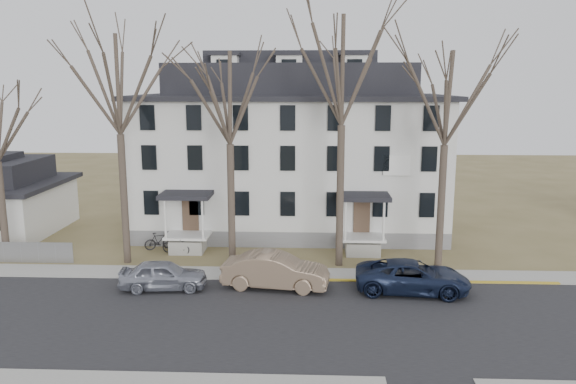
{
  "coord_description": "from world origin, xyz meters",
  "views": [
    {
      "loc": [
        -0.61,
        -20.37,
        10.01
      ],
      "look_at": [
        -1.82,
        9.0,
        4.3
      ],
      "focal_mm": 35.0,
      "sensor_mm": 36.0,
      "label": 1
    }
  ],
  "objects_px": {
    "boarding_house": "(291,152)",
    "bicycle_left": "(176,246)",
    "tree_mid_left": "(229,91)",
    "car_navy": "(412,277)",
    "tree_far_left": "(117,77)",
    "tree_center": "(343,62)",
    "car_tan": "(275,271)",
    "tree_mid_right": "(447,91)",
    "car_silver": "(163,276)",
    "bicycle_right": "(159,242)"
  },
  "relations": [
    {
      "from": "bicycle_left",
      "to": "car_silver",
      "type": "bearing_deg",
      "value": -154.51
    },
    {
      "from": "tree_center",
      "to": "bicycle_left",
      "type": "relative_size",
      "value": 8.01
    },
    {
      "from": "tree_mid_right",
      "to": "car_silver",
      "type": "distance_m",
      "value": 17.37
    },
    {
      "from": "car_silver",
      "to": "car_tan",
      "type": "height_order",
      "value": "car_tan"
    },
    {
      "from": "tree_mid_right",
      "to": "bicycle_right",
      "type": "relative_size",
      "value": 7.16
    },
    {
      "from": "boarding_house",
      "to": "tree_center",
      "type": "xyz_separation_m",
      "value": [
        3.0,
        -8.15,
        5.71
      ]
    },
    {
      "from": "bicycle_left",
      "to": "bicycle_right",
      "type": "xyz_separation_m",
      "value": [
        -1.22,
        0.8,
        0.05
      ]
    },
    {
      "from": "car_navy",
      "to": "car_tan",
      "type": "bearing_deg",
      "value": 92.71
    },
    {
      "from": "boarding_house",
      "to": "bicycle_right",
      "type": "bearing_deg",
      "value": -143.79
    },
    {
      "from": "tree_far_left",
      "to": "tree_center",
      "type": "distance_m",
      "value": 12.02
    },
    {
      "from": "tree_center",
      "to": "car_silver",
      "type": "height_order",
      "value": "tree_center"
    },
    {
      "from": "boarding_house",
      "to": "tree_mid_right",
      "type": "bearing_deg",
      "value": -43.81
    },
    {
      "from": "tree_mid_left",
      "to": "bicycle_right",
      "type": "bearing_deg",
      "value": 153.26
    },
    {
      "from": "car_tan",
      "to": "bicycle_right",
      "type": "height_order",
      "value": "car_tan"
    },
    {
      "from": "car_navy",
      "to": "bicycle_right",
      "type": "relative_size",
      "value": 3.08
    },
    {
      "from": "tree_far_left",
      "to": "bicycle_right",
      "type": "bearing_deg",
      "value": 64.08
    },
    {
      "from": "boarding_house",
      "to": "car_tan",
      "type": "height_order",
      "value": "boarding_house"
    },
    {
      "from": "tree_far_left",
      "to": "bicycle_right",
      "type": "height_order",
      "value": "tree_far_left"
    },
    {
      "from": "car_silver",
      "to": "boarding_house",
      "type": "bearing_deg",
      "value": -30.78
    },
    {
      "from": "tree_center",
      "to": "car_silver",
      "type": "distance_m",
      "value": 14.24
    },
    {
      "from": "tree_center",
      "to": "car_navy",
      "type": "height_order",
      "value": "tree_center"
    },
    {
      "from": "tree_center",
      "to": "boarding_house",
      "type": "bearing_deg",
      "value": 110.2
    },
    {
      "from": "boarding_house",
      "to": "tree_center",
      "type": "height_order",
      "value": "tree_center"
    },
    {
      "from": "car_silver",
      "to": "car_navy",
      "type": "xyz_separation_m",
      "value": [
        12.18,
        0.14,
        0.04
      ]
    },
    {
      "from": "car_navy",
      "to": "tree_far_left",
      "type": "bearing_deg",
      "value": 80.47
    },
    {
      "from": "boarding_house",
      "to": "tree_mid_right",
      "type": "height_order",
      "value": "tree_mid_right"
    },
    {
      "from": "car_tan",
      "to": "tree_far_left",
      "type": "bearing_deg",
      "value": 74.1
    },
    {
      "from": "tree_mid_left",
      "to": "car_navy",
      "type": "relative_size",
      "value": 2.32
    },
    {
      "from": "boarding_house",
      "to": "bicycle_left",
      "type": "bearing_deg",
      "value": -135.32
    },
    {
      "from": "tree_center",
      "to": "car_navy",
      "type": "relative_size",
      "value": 2.68
    },
    {
      "from": "tree_mid_left",
      "to": "tree_center",
      "type": "bearing_deg",
      "value": 0.0
    },
    {
      "from": "tree_far_left",
      "to": "bicycle_left",
      "type": "height_order",
      "value": "tree_far_left"
    },
    {
      "from": "tree_mid_left",
      "to": "car_silver",
      "type": "relative_size",
      "value": 3.01
    },
    {
      "from": "car_tan",
      "to": "tree_mid_right",
      "type": "bearing_deg",
      "value": -59.42
    },
    {
      "from": "car_navy",
      "to": "bicycle_left",
      "type": "xyz_separation_m",
      "value": [
        -12.95,
        5.68,
        -0.28
      ]
    },
    {
      "from": "tree_mid_left",
      "to": "car_tan",
      "type": "distance_m",
      "value": 9.88
    },
    {
      "from": "tree_mid_left",
      "to": "car_navy",
      "type": "bearing_deg",
      "value": -23.43
    },
    {
      "from": "car_tan",
      "to": "bicycle_left",
      "type": "distance_m",
      "value": 8.28
    },
    {
      "from": "boarding_house",
      "to": "tree_far_left",
      "type": "bearing_deg",
      "value": -137.82
    },
    {
      "from": "tree_mid_right",
      "to": "bicycle_left",
      "type": "bearing_deg",
      "value": 173.84
    },
    {
      "from": "boarding_house",
      "to": "car_silver",
      "type": "height_order",
      "value": "boarding_house"
    },
    {
      "from": "car_navy",
      "to": "car_silver",
      "type": "bearing_deg",
      "value": 95.93
    },
    {
      "from": "tree_mid_left",
      "to": "tree_mid_right",
      "type": "bearing_deg",
      "value": 0.0
    },
    {
      "from": "tree_far_left",
      "to": "tree_mid_right",
      "type": "height_order",
      "value": "tree_far_left"
    },
    {
      "from": "tree_mid_right",
      "to": "car_tan",
      "type": "bearing_deg",
      "value": -156.93
    },
    {
      "from": "boarding_house",
      "to": "car_navy",
      "type": "distance_m",
      "value": 14.52
    },
    {
      "from": "tree_far_left",
      "to": "car_navy",
      "type": "xyz_separation_m",
      "value": [
        15.35,
        -4.05,
        -9.58
      ]
    },
    {
      "from": "tree_mid_left",
      "to": "car_navy",
      "type": "xyz_separation_m",
      "value": [
        9.35,
        -4.05,
        -8.84
      ]
    },
    {
      "from": "tree_center",
      "to": "car_silver",
      "type": "xyz_separation_m",
      "value": [
        -8.82,
        -4.2,
        -10.36
      ]
    },
    {
      "from": "boarding_house",
      "to": "bicycle_right",
      "type": "xyz_separation_m",
      "value": [
        -7.82,
        -5.73,
        -4.84
      ]
    }
  ]
}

